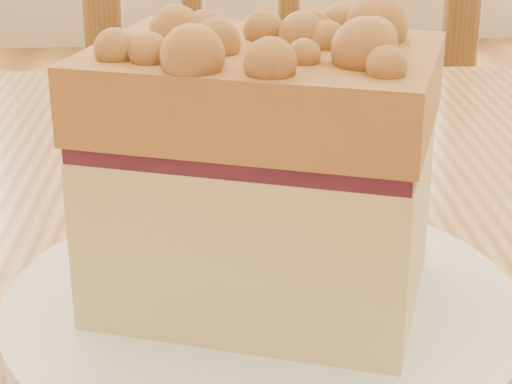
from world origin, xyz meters
TOP-DOWN VIEW (x-y plane):
  - cafe_chair_main at (-0.06, 0.76)m, footprint 0.51×0.51m
  - plate at (-0.13, 0.03)m, footprint 0.23×0.23m
  - cake_slice at (-0.13, 0.03)m, footprint 0.16×0.14m

SIDE VIEW (x-z plane):
  - cafe_chair_main at x=-0.06m, z-range 0.01..1.05m
  - plate at x=-0.13m, z-range 0.75..0.77m
  - cake_slice at x=-0.13m, z-range 0.76..0.89m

